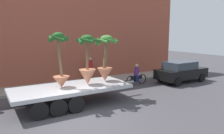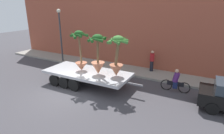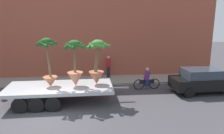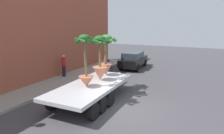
# 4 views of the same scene
# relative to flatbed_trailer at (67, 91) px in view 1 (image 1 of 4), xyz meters

# --- Properties ---
(ground_plane) EXTENTS (60.00, 60.00, 0.00)m
(ground_plane) POSITION_rel_flatbed_trailer_xyz_m (-0.06, -2.06, -0.77)
(ground_plane) COLOR #423F44
(sidewalk) EXTENTS (24.00, 2.20, 0.15)m
(sidewalk) POSITION_rel_flatbed_trailer_xyz_m (-0.06, 4.04, -0.70)
(sidewalk) COLOR gray
(sidewalk) RESTS_ON ground
(building_facade) EXTENTS (24.00, 1.20, 7.73)m
(building_facade) POSITION_rel_flatbed_trailer_xyz_m (-0.06, 5.74, 3.09)
(building_facade) COLOR #9E4C38
(building_facade) RESTS_ON ground
(flatbed_trailer) EXTENTS (7.00, 2.70, 0.98)m
(flatbed_trailer) POSITION_rel_flatbed_trailer_xyz_m (0.00, 0.00, 0.00)
(flatbed_trailer) COLOR #B7BABF
(flatbed_trailer) RESTS_ON ground
(potted_palm_rear) EXTENTS (1.42, 1.38, 2.60)m
(potted_palm_rear) POSITION_rel_flatbed_trailer_xyz_m (2.39, 0.28, 1.49)
(potted_palm_rear) COLOR #B26647
(potted_palm_rear) RESTS_ON flatbed_trailer
(potted_palm_middle) EXTENTS (1.39, 1.44, 2.62)m
(potted_palm_middle) POSITION_rel_flatbed_trailer_xyz_m (1.14, 0.00, 1.38)
(potted_palm_middle) COLOR #C17251
(potted_palm_middle) RESTS_ON flatbed_trailer
(potted_palm_front) EXTENTS (1.15, 1.14, 2.75)m
(potted_palm_front) POSITION_rel_flatbed_trailer_xyz_m (-0.29, 0.03, 1.48)
(potted_palm_front) COLOR #B26647
(potted_palm_front) RESTS_ON flatbed_trailer
(cyclist) EXTENTS (1.84, 0.37, 1.54)m
(cyclist) POSITION_rel_flatbed_trailer_xyz_m (5.76, 1.91, -0.11)
(cyclist) COLOR black
(cyclist) RESTS_ON ground
(parked_car) EXTENTS (4.24, 1.98, 1.58)m
(parked_car) POSITION_rel_flatbed_trailer_xyz_m (9.21, 0.95, 0.05)
(parked_car) COLOR black
(parked_car) RESTS_ON ground
(pedestrian_near_gate) EXTENTS (0.36, 0.36, 1.71)m
(pedestrian_near_gate) POSITION_rel_flatbed_trailer_xyz_m (3.34, 4.57, 0.27)
(pedestrian_near_gate) COLOR black
(pedestrian_near_gate) RESTS_ON sidewalk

